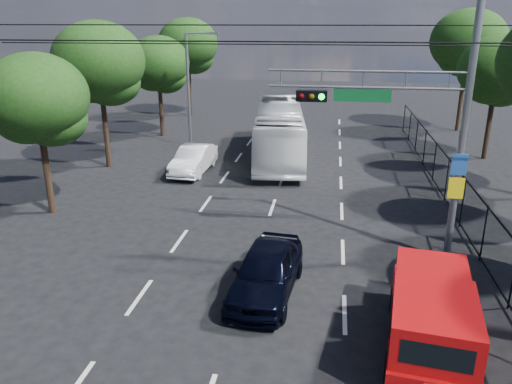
% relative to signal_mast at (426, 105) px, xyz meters
% --- Properties ---
extents(lane_markings, '(6.12, 38.00, 0.01)m').
position_rel_signal_mast_xyz_m(lane_markings, '(-5.28, 6.01, -5.24)').
color(lane_markings, beige).
rests_on(lane_markings, ground).
extents(signal_mast, '(6.43, 0.39, 9.50)m').
position_rel_signal_mast_xyz_m(signal_mast, '(0.00, 0.00, 0.00)').
color(signal_mast, slate).
rests_on(signal_mast, ground).
extents(streetlight_left, '(2.09, 0.22, 7.08)m').
position_rel_signal_mast_xyz_m(streetlight_left, '(-11.62, 14.01, -1.30)').
color(streetlight_left, slate).
rests_on(streetlight_left, ground).
extents(utility_wires, '(22.00, 5.04, 0.74)m').
position_rel_signal_mast_xyz_m(utility_wires, '(-5.28, 0.84, 1.99)').
color(utility_wires, black).
rests_on(utility_wires, ground).
extents(fence_right, '(0.06, 34.03, 2.00)m').
position_rel_signal_mast_xyz_m(fence_right, '(2.32, 4.18, -4.21)').
color(fence_right, black).
rests_on(fence_right, ground).
extents(tree_right_d, '(4.32, 4.32, 7.02)m').
position_rel_signal_mast_xyz_m(tree_right_d, '(6.13, 14.03, -0.39)').
color(tree_right_d, black).
rests_on(tree_right_d, ground).
extents(tree_right_e, '(5.28, 5.28, 8.58)m').
position_rel_signal_mast_xyz_m(tree_right_e, '(6.33, 22.03, 0.69)').
color(tree_right_e, black).
rests_on(tree_right_e, ground).
extents(tree_left_b, '(4.08, 4.08, 6.63)m').
position_rel_signal_mast_xyz_m(tree_left_b, '(-14.47, 2.03, -0.66)').
color(tree_left_b, black).
rests_on(tree_left_b, ground).
extents(tree_left_c, '(4.80, 4.80, 7.80)m').
position_rel_signal_mast_xyz_m(tree_left_c, '(-15.07, 9.03, 0.15)').
color(tree_left_c, black).
rests_on(tree_left_c, ground).
extents(tree_left_d, '(4.20, 4.20, 6.83)m').
position_rel_signal_mast_xyz_m(tree_left_d, '(-14.67, 17.03, -0.52)').
color(tree_left_d, black).
rests_on(tree_left_d, ground).
extents(tree_left_e, '(4.92, 4.92, 7.99)m').
position_rel_signal_mast_xyz_m(tree_left_e, '(-14.87, 25.03, 0.29)').
color(tree_left_e, black).
rests_on(tree_left_e, ground).
extents(red_pickup, '(2.53, 5.34, 1.92)m').
position_rel_signal_mast_xyz_m(red_pickup, '(-0.30, -5.28, -4.22)').
color(red_pickup, black).
rests_on(red_pickup, ground).
extents(navy_hatchback, '(2.15, 4.51, 1.49)m').
position_rel_signal_mast_xyz_m(navy_hatchback, '(-4.60, -3.20, -4.50)').
color(navy_hatchback, black).
rests_on(navy_hatchback, ground).
extents(white_bus, '(3.92, 11.61, 3.17)m').
position_rel_signal_mast_xyz_m(white_bus, '(-5.94, 12.42, -3.66)').
color(white_bus, silver).
rests_on(white_bus, ground).
extents(white_van, '(1.71, 4.36, 1.41)m').
position_rel_signal_mast_xyz_m(white_van, '(-10.10, 8.66, -4.54)').
color(white_van, silver).
rests_on(white_van, ground).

